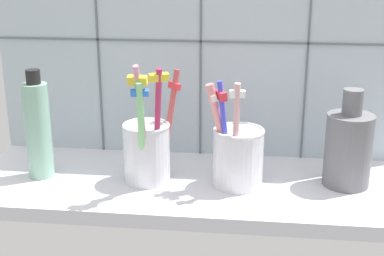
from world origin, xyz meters
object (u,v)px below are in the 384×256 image
ceramic_vase (348,148)px  soap_bottle (38,129)px  toothbrush_cup_right (237,154)px  toothbrush_cup_left (147,148)px

ceramic_vase → soap_bottle: 43.53cm
soap_bottle → toothbrush_cup_right: bearing=-0.0°
ceramic_vase → soap_bottle: (-43.45, -1.96, 1.70)cm
toothbrush_cup_left → soap_bottle: 15.91cm
toothbrush_cup_left → soap_bottle: (-15.75, 0.15, 2.22)cm
toothbrush_cup_left → soap_bottle: size_ratio=1.15×
toothbrush_cup_left → ceramic_vase: (27.70, 2.10, 0.52)cm
toothbrush_cup_left → ceramic_vase: bearing=4.3°
soap_bottle → toothbrush_cup_left: bearing=-0.5°
ceramic_vase → toothbrush_cup_left: bearing=-175.7°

